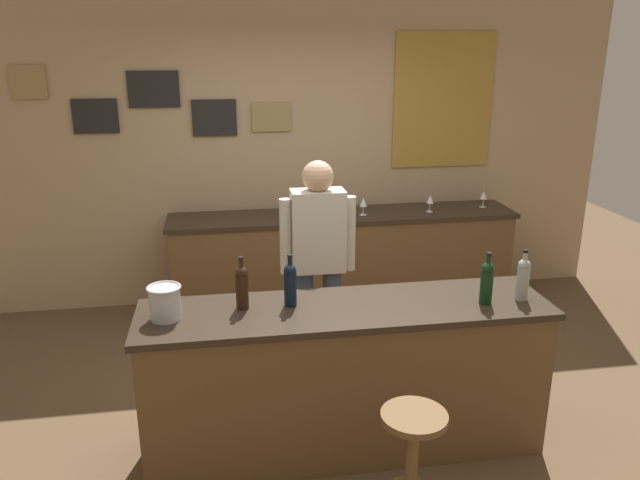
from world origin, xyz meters
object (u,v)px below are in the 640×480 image
Objects in this scene: wine_bottle_d at (523,278)px; wine_glass_c at (430,200)px; wine_bottle_a at (242,286)px; wine_glass_a at (329,201)px; bar_stool at (412,453)px; wine_glass_b at (363,203)px; wine_bottle_b at (290,283)px; ice_bucket at (165,302)px; wine_glass_d at (484,196)px; bartender at (318,259)px; wine_bottle_c at (487,281)px; coffee_mug at (285,213)px.

wine_bottle_d reaches higher than wine_glass_c.
wine_glass_a is (0.86, 2.02, -0.05)m from wine_bottle_a.
bar_stool is 2.80m from wine_glass_b.
wine_bottle_b is 1.97× the size of wine_glass_a.
wine_bottle_a is at bearing 9.76° from ice_bucket.
wine_bottle_a reaches higher than ice_bucket.
wine_bottle_b is 1.97× the size of wine_glass_d.
bartender is 0.90m from wine_bottle_a.
wine_bottle_c is at bearing -113.34° from wine_glass_d.
bar_stool is 1.50m from ice_bucket.
wine_glass_d is (1.77, 1.29, 0.07)m from bartender.
ice_bucket is 1.21× the size of wine_glass_d.
wine_bottle_b is 1.12m from wine_bottle_c.
wine_glass_b is (0.29, -0.12, 0.00)m from wine_glass_a.
wine_glass_c is (1.49, 1.92, -0.05)m from wine_bottle_b.
wine_bottle_a reaches higher than wine_glass_c.
wine_glass_d is at bearing 61.13° from bar_stool.
wine_bottle_b reaches higher than wine_glass_b.
wine_glass_a and wine_glass_b have the same top height.
wine_glass_d is (2.73, 2.07, -0.01)m from ice_bucket.
coffee_mug is (-0.42, -0.12, -0.06)m from wine_glass_a.
wine_bottle_a is 1.97× the size of wine_glass_b.
wine_bottle_c is at bearing -76.48° from wine_glass_a.
wine_glass_d is at bearing 37.19° from ice_bucket.
wine_glass_c is (0.62, 0.01, 0.00)m from wine_glass_b.
bartender is 10.45× the size of wine_glass_c.
wine_glass_c is (1.76, 1.92, -0.05)m from wine_bottle_a.
wine_glass_b is 1.00× the size of wine_glass_d.
wine_bottle_a is 1.00× the size of wine_bottle_b.
coffee_mug is at bearing 96.65° from bar_stool.
wine_glass_a is 1.24× the size of coffee_mug.
wine_bottle_c is at bearing 46.72° from bar_stool.
bartender is 5.29× the size of wine_bottle_b.
bartender reaches higher than ice_bucket.
wine_glass_b is (0.87, 1.91, -0.05)m from wine_bottle_b.
wine_glass_c is at bearing 0.58° from coffee_mug.
wine_bottle_c reaches higher than bar_stool.
ice_bucket is 1.50× the size of coffee_mug.
wine_bottle_d is at bearing -60.27° from coffee_mug.
wine_bottle_c is 1.97× the size of wine_glass_b.
wine_bottle_a is at bearing -103.10° from coffee_mug.
wine_bottle_b reaches higher than wine_glass_d.
wine_bottle_a is 1.00× the size of wine_bottle_c.
bar_stool is at bearing -110.20° from wine_glass_c.
bar_stool is at bearing -47.01° from wine_bottle_a.
wine_glass_b is at bearing 0.42° from coffee_mug.
wine_bottle_c is 1.80m from ice_bucket.
wine_glass_b and wine_glass_c have the same top height.
ice_bucket is at bearing -121.33° from wine_glass_a.
ice_bucket is 2.95m from wine_glass_c.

